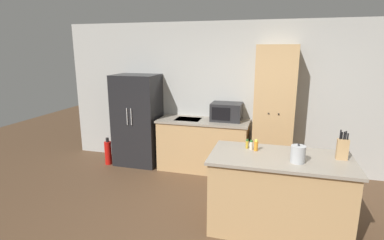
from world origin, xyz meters
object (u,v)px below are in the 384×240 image
Objects in this scene: spice_bottle_amber_oil at (247,144)px; fire_extinguisher at (108,152)px; microwave at (226,112)px; knife_block at (342,149)px; spice_bottle_tall_dark at (256,145)px; pantry_cabinet at (274,113)px; kettle at (298,154)px; spice_bottle_short_red at (251,145)px; refrigerator at (138,120)px.

spice_bottle_amber_oil is 2.99m from fire_extinguisher.
microwave is 1.52× the size of knife_block.
microwave reaches higher than spice_bottle_amber_oil.
spice_bottle_tall_dark is at bearing 177.41° from knife_block.
pantry_cabinet is 10.39× the size of kettle.
microwave reaches higher than spice_bottle_tall_dark.
spice_bottle_amber_oil is at bearing 174.31° from knife_block.
spice_bottle_amber_oil is 0.22× the size of fire_extinguisher.
knife_block is 4.01m from fire_extinguisher.
microwave is at bearing 121.05° from kettle.
knife_block reaches higher than spice_bottle_short_red.
spice_bottle_tall_dark is at bearing -96.91° from pantry_cabinet.
refrigerator is 7.95× the size of kettle.
spice_bottle_short_red is at bearing 158.02° from spice_bottle_tall_dark.
fire_extinguisher is at bearing -156.14° from refrigerator.
refrigerator is 2.54m from spice_bottle_amber_oil.
knife_block is at bearing -63.41° from pantry_cabinet.
spice_bottle_short_red is at bearing 150.75° from kettle.
refrigerator is 3.26× the size of fire_extinguisher.
refrigerator is 14.53× the size of spice_bottle_amber_oil.
microwave is at bearing 3.21° from refrigerator.
spice_bottle_short_red is (0.55, -1.49, -0.09)m from microwave.
microwave is at bearing 110.32° from spice_bottle_short_red.
kettle is (0.46, -0.27, 0.03)m from spice_bottle_tall_dark.
knife_block reaches higher than spice_bottle_tall_dark.
spice_bottle_amber_oil is (-0.05, 0.04, -0.00)m from spice_bottle_short_red.
microwave is (1.65, 0.09, 0.23)m from refrigerator.
refrigerator is 1.67m from microwave.
knife_block is at bearing -5.69° from spice_bottle_amber_oil.
refrigerator reaches higher than kettle.
refrigerator is 2.45m from pantry_cabinet.
spice_bottle_amber_oil is at bearing 150.80° from spice_bottle_tall_dark.
pantry_cabinet is at bearing 5.66° from fire_extinguisher.
knife_block reaches higher than fire_extinguisher.
refrigerator is 4.92× the size of knife_block.
microwave is 4.48× the size of spice_bottle_amber_oil.
knife_block is 1.61× the size of kettle.
pantry_cabinet is at bearing 80.75° from spice_bottle_short_red.
fire_extinguisher is at bearing 156.88° from spice_bottle_tall_dark.
pantry_cabinet is 19.00× the size of spice_bottle_amber_oil.
pantry_cabinet reaches higher than kettle.
kettle is (0.28, -1.75, -0.08)m from pantry_cabinet.
kettle is at bearing -29.25° from spice_bottle_short_red.
spice_bottle_amber_oil is 0.66m from kettle.
microwave is 2.35m from fire_extinguisher.
microwave is at bearing 8.50° from fire_extinguisher.
kettle is 3.64m from fire_extinguisher.
spice_bottle_amber_oil is at bearing 150.08° from kettle.
spice_bottle_short_red reaches higher than spice_bottle_amber_oil.
pantry_cabinet is 4.24× the size of microwave.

